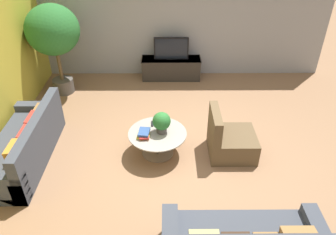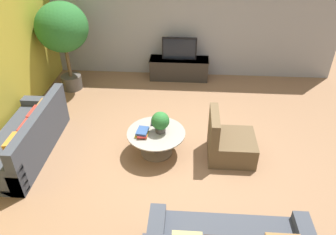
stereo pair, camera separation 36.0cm
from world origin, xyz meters
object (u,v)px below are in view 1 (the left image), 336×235
at_px(media_console, 171,68).
at_px(coffee_table, 158,139).
at_px(television, 171,49).
at_px(potted_palm_tall, 53,33).
at_px(potted_plant_tabletop, 162,122).
at_px(armchair_wicker, 229,141).
at_px(couch_by_wall, 25,146).

relative_size(media_console, coffee_table, 1.44).
bearing_deg(television, potted_palm_tall, -164.40).
distance_m(media_console, coffee_table, 2.98).
height_order(media_console, potted_plant_tabletop, potted_plant_tabletop).
height_order(potted_palm_tall, potted_plant_tabletop, potted_palm_tall).
height_order(television, armchair_wicker, television).
xyz_separation_m(television, potted_plant_tabletop, (-0.20, -2.94, -0.13)).
relative_size(potted_palm_tall, potted_plant_tabletop, 5.31).
relative_size(media_console, television, 1.75).
xyz_separation_m(coffee_table, couch_by_wall, (-2.26, -0.15, -0.02)).
height_order(couch_by_wall, potted_palm_tall, potted_palm_tall).
distance_m(coffee_table, potted_palm_tall, 3.38).
bearing_deg(armchair_wicker, couch_by_wall, 92.39).
height_order(coffee_table, potted_palm_tall, potted_palm_tall).
bearing_deg(potted_palm_tall, media_console, 15.64).
height_order(media_console, couch_by_wall, couch_by_wall).
xyz_separation_m(media_console, armchair_wicker, (0.98, -2.97, 0.00)).
relative_size(coffee_table, potted_palm_tall, 0.50).
bearing_deg(television, potted_plant_tabletop, -93.97).
bearing_deg(media_console, potted_plant_tabletop, -93.96).
bearing_deg(media_console, television, -90.00).
height_order(armchair_wicker, potted_plant_tabletop, armchair_wicker).
bearing_deg(armchair_wicker, television, 18.24).
xyz_separation_m(armchair_wicker, potted_palm_tall, (-3.51, 2.27, 1.15)).
relative_size(television, armchair_wicker, 0.97).
bearing_deg(coffee_table, media_console, 84.65).
distance_m(media_console, armchair_wicker, 3.13).
distance_m(television, armchair_wicker, 3.17).
xyz_separation_m(television, armchair_wicker, (0.98, -2.97, -0.51)).
relative_size(coffee_table, potted_plant_tabletop, 2.64).
distance_m(armchair_wicker, potted_palm_tall, 4.33).
relative_size(couch_by_wall, armchair_wicker, 2.50).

